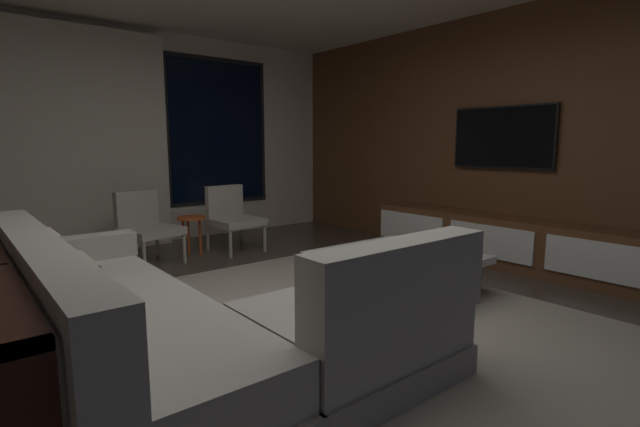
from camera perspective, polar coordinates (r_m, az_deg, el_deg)
floor at (r=3.24m, az=-3.08°, el=-14.66°), size 9.20×9.20×0.00m
back_wall_with_window at (r=6.26m, az=-23.81°, el=8.42°), size 6.60×0.30×2.70m
media_wall at (r=5.38m, az=24.46°, el=8.55°), size 0.12×7.80×2.70m
area_rug at (r=3.37m, az=2.90°, el=-13.61°), size 3.20×3.80×0.01m
sectional_couch at (r=2.70m, az=-17.07°, el=-13.27°), size 1.98×2.50×0.82m
coffee_table at (r=4.01m, az=9.36°, el=-7.31°), size 1.16×1.16×0.36m
book_stack_on_coffee_table at (r=3.87m, az=9.85°, el=-4.38°), size 0.29×0.23×0.11m
accent_chair_near_window at (r=5.69m, az=-10.82°, el=-0.15°), size 0.58×0.60×0.78m
accent_chair_by_curtain at (r=5.31m, az=-20.74°, el=-1.16°), size 0.66×0.67×0.78m
side_stool at (r=5.49m, az=-15.60°, el=-1.25°), size 0.32×0.32×0.46m
media_console at (r=5.25m, az=21.81°, el=-3.34°), size 0.46×3.10×0.52m
mounted_tv at (r=5.40m, az=21.54°, el=8.71°), size 0.05×1.15×0.66m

